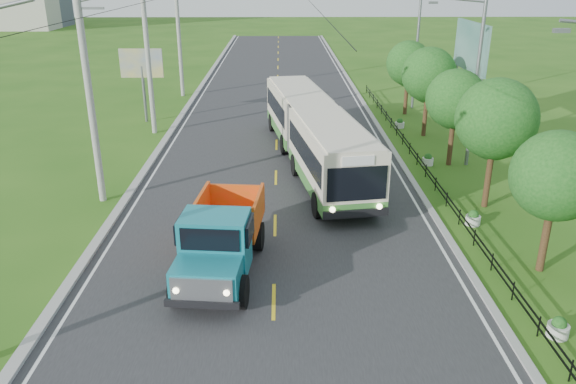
{
  "coord_description": "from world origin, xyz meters",
  "views": [
    {
      "loc": [
        0.25,
        -16.06,
        10.34
      ],
      "look_at": [
        0.55,
        5.15,
        1.9
      ],
      "focal_mm": 35.0,
      "sensor_mm": 36.0,
      "label": 1
    }
  ],
  "objects_px": {
    "billboard_left": "(142,68)",
    "billboard_right": "(470,54)",
    "pole_mid": "(148,56)",
    "tree_back": "(409,66)",
    "planter_near": "(473,218)",
    "pole_near": "(90,95)",
    "tree_third": "(496,123)",
    "dump_truck": "(221,235)",
    "streetlight_far": "(415,45)",
    "tree_fifth": "(429,77)",
    "planter_mid": "(428,160)",
    "bus": "(313,130)",
    "pole_far": "(179,36)",
    "planter_far": "(400,124)",
    "streetlight_mid": "(474,78)",
    "tree_second": "(556,179)",
    "tree_fourth": "(456,102)",
    "planter_front": "(558,328)"
  },
  "relations": [
    {
      "from": "streetlight_mid",
      "to": "bus",
      "type": "distance_m",
      "value": 9.03
    },
    {
      "from": "dump_truck",
      "to": "planter_front",
      "type": "bearing_deg",
      "value": -15.35
    },
    {
      "from": "pole_far",
      "to": "tree_third",
      "type": "relative_size",
      "value": 1.67
    },
    {
      "from": "pole_far",
      "to": "planter_near",
      "type": "height_order",
      "value": "pole_far"
    },
    {
      "from": "tree_fifth",
      "to": "billboard_left",
      "type": "height_order",
      "value": "tree_fifth"
    },
    {
      "from": "planter_far",
      "to": "pole_far",
      "type": "bearing_deg",
      "value": 146.88
    },
    {
      "from": "billboard_left",
      "to": "billboard_right",
      "type": "distance_m",
      "value": 22.21
    },
    {
      "from": "pole_mid",
      "to": "tree_back",
      "type": "xyz_separation_m",
      "value": [
        18.12,
        5.14,
        -1.44
      ]
    },
    {
      "from": "billboard_left",
      "to": "bus",
      "type": "distance_m",
      "value": 15.31
    },
    {
      "from": "tree_fifth",
      "to": "dump_truck",
      "type": "height_order",
      "value": "tree_fifth"
    },
    {
      "from": "tree_back",
      "to": "planter_mid",
      "type": "xyz_separation_m",
      "value": [
        -1.26,
        -12.14,
        -3.37
      ]
    },
    {
      "from": "planter_front",
      "to": "billboard_left",
      "type": "bearing_deg",
      "value": 124.84
    },
    {
      "from": "pole_far",
      "to": "planter_far",
      "type": "distance_m",
      "value": 20.7
    },
    {
      "from": "streetlight_far",
      "to": "planter_near",
      "type": "bearing_deg",
      "value": -95.3
    },
    {
      "from": "planter_near",
      "to": "planter_far",
      "type": "bearing_deg",
      "value": 90.0
    },
    {
      "from": "planter_far",
      "to": "billboard_left",
      "type": "height_order",
      "value": "billboard_left"
    },
    {
      "from": "pole_mid",
      "to": "planter_near",
      "type": "height_order",
      "value": "pole_mid"
    },
    {
      "from": "tree_second",
      "to": "billboard_left",
      "type": "distance_m",
      "value": 29.2
    },
    {
      "from": "pole_near",
      "to": "tree_back",
      "type": "relative_size",
      "value": 1.82
    },
    {
      "from": "tree_second",
      "to": "tree_fifth",
      "type": "bearing_deg",
      "value": 90.0
    },
    {
      "from": "tree_fifth",
      "to": "planter_mid",
      "type": "bearing_deg",
      "value": -101.56
    },
    {
      "from": "streetlight_far",
      "to": "billboard_right",
      "type": "relative_size",
      "value": 1.24
    },
    {
      "from": "streetlight_mid",
      "to": "planter_far",
      "type": "height_order",
      "value": "streetlight_mid"
    },
    {
      "from": "streetlight_mid",
      "to": "planter_mid",
      "type": "height_order",
      "value": "streetlight_mid"
    },
    {
      "from": "pole_far",
      "to": "billboard_left",
      "type": "distance_m",
      "value": 9.17
    },
    {
      "from": "billboard_left",
      "to": "pole_near",
      "type": "bearing_deg",
      "value": -85.28
    },
    {
      "from": "dump_truck",
      "to": "billboard_left",
      "type": "bearing_deg",
      "value": 114.64
    },
    {
      "from": "tree_fourth",
      "to": "tree_back",
      "type": "height_order",
      "value": "tree_back"
    },
    {
      "from": "tree_second",
      "to": "tree_fourth",
      "type": "bearing_deg",
      "value": 90.0
    },
    {
      "from": "tree_back",
      "to": "pole_near",
      "type": "bearing_deg",
      "value": -136.59
    },
    {
      "from": "tree_fifth",
      "to": "dump_truck",
      "type": "xyz_separation_m",
      "value": [
        -11.75,
        -18.13,
        -2.34
      ]
    },
    {
      "from": "streetlight_far",
      "to": "dump_truck",
      "type": "relative_size",
      "value": 1.38
    },
    {
      "from": "streetlight_far",
      "to": "bus",
      "type": "height_order",
      "value": "streetlight_far"
    },
    {
      "from": "bus",
      "to": "tree_fifth",
      "type": "bearing_deg",
      "value": 28.9
    },
    {
      "from": "planter_far",
      "to": "streetlight_mid",
      "type": "bearing_deg",
      "value": -75.68
    },
    {
      "from": "tree_third",
      "to": "dump_truck",
      "type": "distance_m",
      "value": 13.48
    },
    {
      "from": "streetlight_mid",
      "to": "tree_second",
      "type": "bearing_deg",
      "value": -93.79
    },
    {
      "from": "streetlight_mid",
      "to": "planter_front",
      "type": "relative_size",
      "value": 13.54
    },
    {
      "from": "planter_near",
      "to": "bus",
      "type": "height_order",
      "value": "bus"
    },
    {
      "from": "tree_third",
      "to": "planter_near",
      "type": "relative_size",
      "value": 8.96
    },
    {
      "from": "pole_mid",
      "to": "streetlight_far",
      "type": "distance_m",
      "value": 20.16
    },
    {
      "from": "tree_third",
      "to": "billboard_right",
      "type": "relative_size",
      "value": 0.82
    },
    {
      "from": "pole_near",
      "to": "planter_mid",
      "type": "bearing_deg",
      "value": 16.52
    },
    {
      "from": "tree_fifth",
      "to": "planter_mid",
      "type": "relative_size",
      "value": 8.66
    },
    {
      "from": "tree_second",
      "to": "billboard_right",
      "type": "relative_size",
      "value": 0.73
    },
    {
      "from": "tree_second",
      "to": "tree_fourth",
      "type": "height_order",
      "value": "tree_fourth"
    },
    {
      "from": "pole_near",
      "to": "tree_third",
      "type": "distance_m",
      "value": 18.17
    },
    {
      "from": "tree_back",
      "to": "billboard_left",
      "type": "bearing_deg",
      "value": -173.69
    },
    {
      "from": "streetlight_far",
      "to": "tree_fourth",
      "type": "bearing_deg",
      "value": -93.25
    },
    {
      "from": "tree_back",
      "to": "dump_truck",
      "type": "xyz_separation_m",
      "value": [
        -11.75,
        -24.13,
        -2.14
      ]
    }
  ]
}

